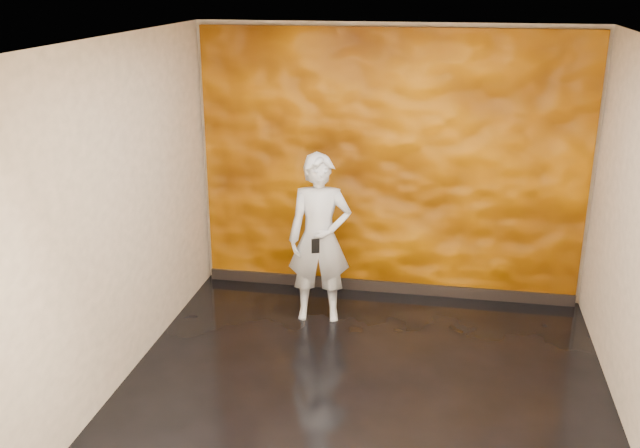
% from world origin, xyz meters
% --- Properties ---
extents(room, '(4.02, 4.02, 2.81)m').
position_xyz_m(room, '(0.00, 0.00, 1.40)').
color(room, black).
rests_on(room, ground).
extents(feature_wall, '(3.90, 0.06, 2.75)m').
position_xyz_m(feature_wall, '(0.00, 1.96, 1.38)').
color(feature_wall, '#C86D00').
rests_on(feature_wall, ground).
extents(baseboard, '(3.90, 0.04, 0.12)m').
position_xyz_m(baseboard, '(0.00, 1.92, 0.06)').
color(baseboard, black).
rests_on(baseboard, ground).
extents(man, '(0.66, 0.48, 1.66)m').
position_xyz_m(man, '(-0.59, 1.21, 0.83)').
color(man, '#A1A8B0').
rests_on(man, ground).
extents(phone, '(0.08, 0.04, 0.14)m').
position_xyz_m(phone, '(-0.58, 0.94, 0.86)').
color(phone, black).
rests_on(phone, man).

